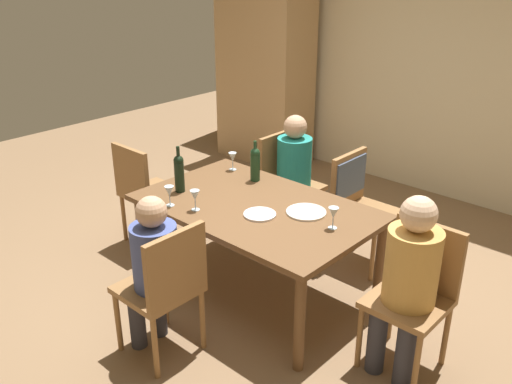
{
  "coord_description": "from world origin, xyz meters",
  "views": [
    {
      "loc": [
        2.42,
        -2.65,
        2.39
      ],
      "look_at": [
        0.0,
        0.0,
        0.82
      ],
      "focal_mm": 38.91,
      "sensor_mm": 36.0,
      "label": 1
    }
  ],
  "objects_px": {
    "person_woman_host": "(153,263)",
    "wine_bottle_dark_red": "(255,163)",
    "chair_far_right": "(355,193)",
    "wine_bottle_tall_green": "(179,172)",
    "armoire_cabinet": "(265,70)",
    "wine_glass_centre": "(195,196)",
    "dining_table": "(256,215)",
    "chair_far_left": "(286,178)",
    "chair_right_end": "(415,287)",
    "wine_glass_far": "(333,214)",
    "dinner_plate_guest_left": "(306,212)",
    "person_man_guest": "(409,275)",
    "wine_glass_near_left": "(169,192)",
    "chair_near": "(166,284)",
    "dinner_plate_host": "(260,214)",
    "person_man_bearded": "(296,169)",
    "wine_glass_near_right": "(233,158)",
    "chair_left_end": "(144,188)"
  },
  "relations": [
    {
      "from": "person_woman_host",
      "to": "wine_bottle_dark_red",
      "type": "xyz_separation_m",
      "value": [
        -0.29,
        1.24,
        0.24
      ]
    },
    {
      "from": "chair_far_right",
      "to": "wine_bottle_tall_green",
      "type": "distance_m",
      "value": 1.43
    },
    {
      "from": "armoire_cabinet",
      "to": "wine_glass_centre",
      "type": "height_order",
      "value": "armoire_cabinet"
    },
    {
      "from": "dining_table",
      "to": "chair_far_left",
      "type": "distance_m",
      "value": 1.03
    },
    {
      "from": "chair_right_end",
      "to": "wine_bottle_dark_red",
      "type": "relative_size",
      "value": 2.82
    },
    {
      "from": "chair_right_end",
      "to": "wine_glass_far",
      "type": "height_order",
      "value": "chair_right_end"
    },
    {
      "from": "wine_bottle_dark_red",
      "to": "wine_glass_centre",
      "type": "distance_m",
      "value": 0.69
    },
    {
      "from": "dinner_plate_guest_left",
      "to": "chair_far_left",
      "type": "bearing_deg",
      "value": 136.48
    },
    {
      "from": "chair_far_left",
      "to": "person_man_guest",
      "type": "relative_size",
      "value": 0.8
    },
    {
      "from": "chair_far_left",
      "to": "wine_bottle_tall_green",
      "type": "bearing_deg",
      "value": -6.19
    },
    {
      "from": "chair_far_left",
      "to": "wine_glass_near_left",
      "type": "xyz_separation_m",
      "value": [
        0.02,
        -1.33,
        0.3
      ]
    },
    {
      "from": "person_woman_host",
      "to": "wine_bottle_tall_green",
      "type": "distance_m",
      "value": 0.93
    },
    {
      "from": "chair_near",
      "to": "wine_glass_far",
      "type": "distance_m",
      "value": 1.15
    },
    {
      "from": "person_man_guest",
      "to": "dinner_plate_host",
      "type": "height_order",
      "value": "person_man_guest"
    },
    {
      "from": "dinner_plate_host",
      "to": "person_woman_host",
      "type": "bearing_deg",
      "value": -101.26
    },
    {
      "from": "wine_bottle_dark_red",
      "to": "person_man_guest",
      "type": "bearing_deg",
      "value": -13.23
    },
    {
      "from": "armoire_cabinet",
      "to": "wine_glass_centre",
      "type": "bearing_deg",
      "value": -57.26
    },
    {
      "from": "person_man_bearded",
      "to": "chair_far_right",
      "type": "bearing_deg",
      "value": 90.0
    },
    {
      "from": "wine_glass_far",
      "to": "wine_glass_near_right",
      "type": "bearing_deg",
      "value": 165.79
    },
    {
      "from": "chair_near",
      "to": "wine_glass_far",
      "type": "relative_size",
      "value": 6.17
    },
    {
      "from": "wine_glass_centre",
      "to": "wine_glass_far",
      "type": "distance_m",
      "value": 0.97
    },
    {
      "from": "wine_glass_near_right",
      "to": "dinner_plate_guest_left",
      "type": "distance_m",
      "value": 0.99
    },
    {
      "from": "wine_glass_near_right",
      "to": "dinner_plate_host",
      "type": "distance_m",
      "value": 0.89
    },
    {
      "from": "chair_near",
      "to": "chair_left_end",
      "type": "relative_size",
      "value": 1.0
    },
    {
      "from": "wine_glass_far",
      "to": "dinner_plate_host",
      "type": "height_order",
      "value": "wine_glass_far"
    },
    {
      "from": "person_woman_host",
      "to": "chair_right_end",
      "type": "bearing_deg",
      "value": -51.46
    },
    {
      "from": "chair_near",
      "to": "person_man_bearded",
      "type": "relative_size",
      "value": 0.82
    },
    {
      "from": "armoire_cabinet",
      "to": "person_man_guest",
      "type": "bearing_deg",
      "value": -36.03
    },
    {
      "from": "chair_far_left",
      "to": "wine_bottle_tall_green",
      "type": "xyz_separation_m",
      "value": [
        -0.12,
        -1.11,
        0.35
      ]
    },
    {
      "from": "dining_table",
      "to": "wine_bottle_tall_green",
      "type": "relative_size",
      "value": 4.74
    },
    {
      "from": "dining_table",
      "to": "wine_glass_near_left",
      "type": "distance_m",
      "value": 0.64
    },
    {
      "from": "dining_table",
      "to": "person_woman_host",
      "type": "height_order",
      "value": "person_woman_host"
    },
    {
      "from": "chair_near",
      "to": "dining_table",
      "type": "bearing_deg",
      "value": 5.48
    },
    {
      "from": "wine_glass_centre",
      "to": "chair_left_end",
      "type": "bearing_deg",
      "value": 164.91
    },
    {
      "from": "wine_glass_near_right",
      "to": "wine_glass_near_left",
      "type": "bearing_deg",
      "value": -78.32
    },
    {
      "from": "chair_far_right",
      "to": "wine_glass_near_left",
      "type": "distance_m",
      "value": 1.52
    },
    {
      "from": "wine_bottle_tall_green",
      "to": "chair_far_left",
      "type": "bearing_deg",
      "value": 83.81
    },
    {
      "from": "chair_right_end",
      "to": "person_woman_host",
      "type": "distance_m",
      "value": 1.6
    },
    {
      "from": "wine_glass_near_right",
      "to": "wine_glass_centre",
      "type": "bearing_deg",
      "value": -64.12
    },
    {
      "from": "chair_near",
      "to": "wine_glass_near_left",
      "type": "relative_size",
      "value": 6.17
    },
    {
      "from": "wine_bottle_tall_green",
      "to": "dinner_plate_guest_left",
      "type": "height_order",
      "value": "wine_bottle_tall_green"
    },
    {
      "from": "armoire_cabinet",
      "to": "wine_glass_near_right",
      "type": "relative_size",
      "value": 14.63
    },
    {
      "from": "chair_near",
      "to": "person_woman_host",
      "type": "bearing_deg",
      "value": 90.0
    },
    {
      "from": "wine_glass_far",
      "to": "person_woman_host",
      "type": "bearing_deg",
      "value": -123.19
    },
    {
      "from": "wine_glass_far",
      "to": "dinner_plate_host",
      "type": "distance_m",
      "value": 0.52
    },
    {
      "from": "chair_near",
      "to": "person_woman_host",
      "type": "relative_size",
      "value": 0.85
    },
    {
      "from": "wine_glass_centre",
      "to": "dinner_plate_guest_left",
      "type": "distance_m",
      "value": 0.78
    },
    {
      "from": "armoire_cabinet",
      "to": "chair_near",
      "type": "xyz_separation_m",
      "value": [
        2.03,
        -3.19,
        -0.56
      ]
    },
    {
      "from": "person_woman_host",
      "to": "dinner_plate_guest_left",
      "type": "bearing_deg",
      "value": -19.66
    },
    {
      "from": "dining_table",
      "to": "chair_far_left",
      "type": "xyz_separation_m",
      "value": [
        -0.47,
        0.91,
        -0.11
      ]
    }
  ]
}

